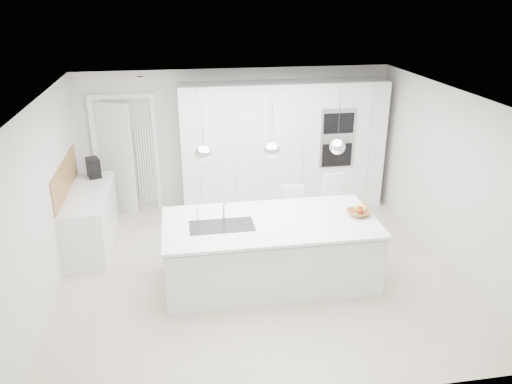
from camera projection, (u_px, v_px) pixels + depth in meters
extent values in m
plane|color=beige|center=(259.00, 270.00, 7.18)|extent=(5.50, 5.50, 0.00)
plane|color=silver|center=(236.00, 139.00, 8.99)|extent=(5.50, 0.00, 5.50)
plane|color=silver|center=(45.00, 203.00, 6.29)|extent=(0.00, 5.00, 5.00)
plane|color=white|center=(260.00, 97.00, 6.23)|extent=(5.50, 5.50, 0.00)
cube|color=white|center=(283.00, 147.00, 8.87)|extent=(3.60, 0.60, 2.30)
cube|color=white|center=(112.00, 159.00, 8.68)|extent=(0.76, 0.38, 2.00)
cube|color=white|center=(91.00, 220.00, 7.74)|extent=(0.60, 1.80, 0.86)
cube|color=white|center=(87.00, 193.00, 7.57)|extent=(0.62, 1.82, 0.04)
cube|color=#A2763C|center=(65.00, 178.00, 7.43)|extent=(0.02, 1.80, 0.50)
cube|color=white|center=(270.00, 254.00, 6.76)|extent=(2.80, 1.20, 0.86)
cube|color=white|center=(270.00, 222.00, 6.63)|extent=(2.84, 1.40, 0.04)
cylinder|color=white|center=(224.00, 209.00, 6.61)|extent=(0.02, 0.02, 0.30)
sphere|color=white|center=(203.00, 153.00, 6.07)|extent=(0.20, 0.20, 0.20)
sphere|color=white|center=(272.00, 150.00, 6.20)|extent=(0.20, 0.20, 0.20)
sphere|color=white|center=(337.00, 147.00, 6.33)|extent=(0.20, 0.20, 0.20)
imported|color=#A2763C|center=(359.00, 213.00, 6.77)|extent=(0.37, 0.37, 0.08)
cube|color=black|center=(93.00, 168.00, 8.12)|extent=(0.27, 0.34, 0.31)
sphere|color=red|center=(360.00, 210.00, 6.77)|extent=(0.08, 0.08, 0.08)
sphere|color=red|center=(360.00, 209.00, 6.81)|extent=(0.08, 0.08, 0.08)
torus|color=yellow|center=(361.00, 207.00, 6.75)|extent=(0.24, 0.17, 0.22)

